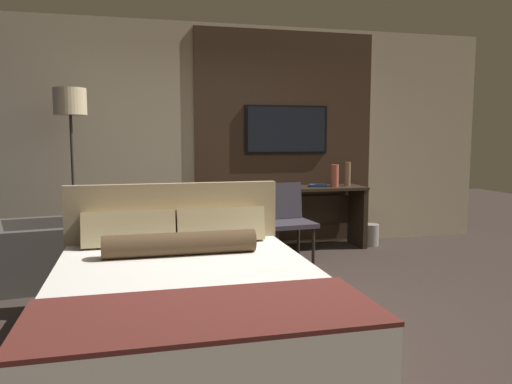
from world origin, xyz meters
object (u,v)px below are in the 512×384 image
Objects in this scene: bed at (188,306)px; waste_bin at (370,235)px; armchair_by_window at (27,256)px; vase_short at (348,174)px; desk at (291,207)px; floor_lamp at (71,117)px; vase_tall at (335,176)px; book at (318,186)px; tv at (286,130)px; desk_chair at (285,215)px.

bed is 8.07× the size of waste_bin.
vase_short is (3.69, 0.86, 0.66)m from armchair_by_window.
vase_short is at bearing -1.22° from desk.
armchair_by_window is at bearing -168.92° from waste_bin.
vase_short is (3.31, 0.29, -0.69)m from floor_lamp.
vase_tall is 0.94m from waste_bin.
desk is 1.13m from waste_bin.
vase_short is 1.19× the size of book.
tv reaches higher than waste_bin.
waste_bin is at bearing 1.67° from vase_tall.
desk is 6.62× the size of waste_bin.
desk_chair reaches higher than desk.
desk_chair is at bearing -108.01° from tv.
bed is 3.67m from vase_short.
floor_lamp is 6.87× the size of waste_bin.
tv is 0.57× the size of floor_lamp.
book is (1.94, 2.70, 0.49)m from bed.
desk_chair is 3.16× the size of waste_bin.
desk is 0.86m from vase_short.
floor_lamp reaches higher than vase_tall.
desk_chair is at bearing -140.30° from book.
desk is 0.43m from book.
bed is at bearing -126.53° from desk_chair.
tv is (0.00, 0.21, 0.97)m from desk.
armchair_by_window is at bearing -124.14° from floor_lamp.
vase_tall is at bearing -12.75° from book.
armchair_by_window reaches higher than book.
bed is 1.22× the size of desk.
tv is at bearing 149.10° from vase_tall.
vase_tall is at bearing 51.17° from bed.
desk is 1.69× the size of tv.
book is (0.34, -0.28, -0.70)m from tv.
floor_lamp reaches higher than waste_bin.
tv is (1.60, 2.98, 1.19)m from bed.
book is at bearing 4.89° from floor_lamp.
desk is at bearing 60.45° from desk_chair.
tv reaches higher than vase_short.
floor_lamp is at bearing -42.48° from armchair_by_window.
bed is 8.86× the size of book.
floor_lamp is 6.32× the size of vase_short.
vase_short is 0.86m from waste_bin.
tv is at bearing 61.76° from bed.
tv is at bearing 90.00° from desk.
desk is 0.67m from vase_tall.
armchair_by_window is 3.62m from vase_tall.
desk_chair is at bearing -114.39° from desk.
bed is at bearing -120.06° from desk.
desk_chair is at bearing -150.90° from vase_tall.
tv is at bearing 140.49° from book.
desk is at bearing -90.00° from tv.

